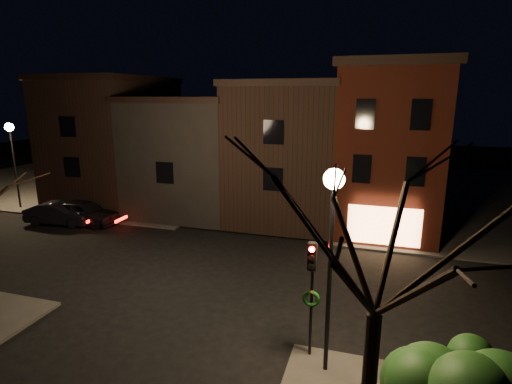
% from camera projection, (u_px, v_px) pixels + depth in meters
% --- Properties ---
extents(ground, '(120.00, 120.00, 0.00)m').
position_uv_depth(ground, '(216.00, 271.00, 20.06)').
color(ground, black).
rests_on(ground, ground).
extents(sidewalk_far_left, '(30.00, 30.00, 0.12)m').
position_uv_depth(sidewalk_far_left, '(118.00, 174.00, 44.27)').
color(sidewalk_far_left, '#2D2B28').
rests_on(sidewalk_far_left, ground).
extents(corner_building, '(6.50, 8.50, 10.50)m').
position_uv_depth(corner_building, '(388.00, 147.00, 25.36)').
color(corner_building, '#43140C').
rests_on(corner_building, ground).
extents(row_building_a, '(7.30, 10.30, 9.40)m').
position_uv_depth(row_building_a, '(291.00, 150.00, 28.27)').
color(row_building_a, black).
rests_on(row_building_a, ground).
extents(row_building_b, '(7.80, 10.30, 8.40)m').
position_uv_depth(row_building_b, '(197.00, 153.00, 30.43)').
color(row_building_b, black).
rests_on(row_building_b, ground).
extents(row_building_c, '(7.30, 10.30, 9.90)m').
position_uv_depth(row_building_c, '(115.00, 140.00, 32.28)').
color(row_building_c, black).
rests_on(row_building_c, ground).
extents(street_lamp_near, '(0.60, 0.60, 6.48)m').
position_uv_depth(street_lamp_near, '(332.00, 217.00, 11.52)').
color(street_lamp_near, black).
rests_on(street_lamp_near, sidewalk_near_right).
extents(street_lamp_far, '(0.60, 0.60, 6.48)m').
position_uv_depth(street_lamp_far, '(11.00, 142.00, 29.94)').
color(street_lamp_far, black).
rests_on(street_lamp_far, sidewalk_far_left).
extents(traffic_signal, '(0.58, 0.38, 4.05)m').
position_uv_depth(traffic_signal, '(312.00, 282.00, 12.71)').
color(traffic_signal, black).
rests_on(traffic_signal, sidewalk_near_right).
extents(bare_tree_right, '(6.40, 6.40, 8.50)m').
position_uv_depth(bare_tree_right, '(382.00, 212.00, 8.60)').
color(bare_tree_right, black).
rests_on(bare_tree_right, sidewalk_near_right).
extents(parked_car_a, '(4.94, 2.06, 1.67)m').
position_uv_depth(parked_car_a, '(84.00, 212.00, 27.24)').
color(parked_car_a, black).
rests_on(parked_car_a, ground).
extents(parked_car_b, '(4.77, 2.13, 1.52)m').
position_uv_depth(parked_car_b, '(60.00, 214.00, 27.15)').
color(parked_car_b, black).
rests_on(parked_car_b, ground).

